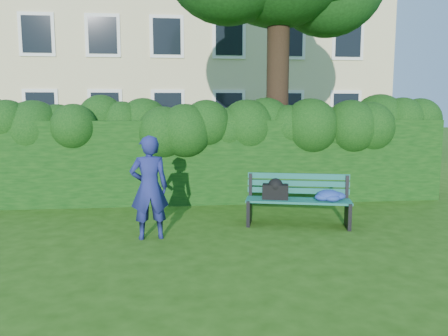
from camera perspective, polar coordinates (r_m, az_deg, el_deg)
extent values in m
plane|color=#254D0E|center=(7.71, 0.48, -7.61)|extent=(80.00, 80.00, 0.00)
cube|color=beige|center=(21.77, -3.96, 18.15)|extent=(16.00, 8.00, 12.00)
cube|color=white|center=(18.11, -22.80, 6.97)|extent=(1.30, 0.08, 1.60)
cube|color=black|center=(18.07, -22.83, 6.97)|extent=(1.05, 0.04, 1.35)
cube|color=white|center=(17.58, -15.22, 7.29)|extent=(1.30, 0.08, 1.60)
cube|color=black|center=(17.54, -15.24, 7.29)|extent=(1.05, 0.04, 1.35)
cube|color=white|center=(17.37, -7.32, 7.50)|extent=(1.30, 0.08, 1.60)
cube|color=black|center=(17.33, -7.32, 7.50)|extent=(1.05, 0.04, 1.35)
cube|color=white|center=(17.49, 0.64, 7.56)|extent=(1.30, 0.08, 1.60)
cube|color=black|center=(17.45, 0.65, 7.56)|extent=(1.05, 0.04, 1.35)
cube|color=white|center=(17.93, 8.34, 7.48)|extent=(1.30, 0.08, 1.60)
cube|color=black|center=(17.89, 8.38, 7.48)|extent=(1.05, 0.04, 1.35)
cube|color=white|center=(18.67, 15.55, 7.29)|extent=(1.30, 0.08, 1.60)
cube|color=black|center=(18.63, 15.60, 7.29)|extent=(1.05, 0.04, 1.35)
cube|color=white|center=(18.32, -23.27, 15.75)|extent=(1.30, 0.08, 1.60)
cube|color=black|center=(18.28, -23.30, 15.76)|extent=(1.05, 0.04, 1.35)
cube|color=white|center=(17.80, -15.55, 16.34)|extent=(1.30, 0.08, 1.60)
cube|color=black|center=(17.76, -15.57, 16.36)|extent=(1.05, 0.04, 1.35)
cube|color=white|center=(17.59, -7.48, 16.65)|extent=(1.30, 0.08, 1.60)
cube|color=black|center=(17.55, -7.48, 16.67)|extent=(1.05, 0.04, 1.35)
cube|color=white|center=(17.71, 0.65, 16.66)|extent=(1.30, 0.08, 1.60)
cube|color=black|center=(17.67, 0.67, 16.68)|extent=(1.05, 0.04, 1.35)
cube|color=white|center=(18.14, 8.52, 16.36)|extent=(1.30, 0.08, 1.60)
cube|color=black|center=(18.10, 8.56, 16.38)|extent=(1.05, 0.04, 1.35)
cube|color=white|center=(18.87, 15.87, 15.81)|extent=(1.30, 0.08, 1.60)
cube|color=black|center=(18.84, 15.92, 15.83)|extent=(1.05, 0.04, 1.35)
cube|color=black|center=(9.69, -1.01, 0.96)|extent=(10.00, 1.00, 1.80)
cylinder|color=black|center=(10.48, 7.03, 11.77)|extent=(0.52, 0.52, 5.58)
cube|color=#10534C|center=(7.57, 9.69, -4.50)|extent=(1.78, 0.54, 0.04)
cube|color=#10534C|center=(7.69, 9.67, -4.31)|extent=(1.78, 0.54, 0.04)
cube|color=#10534C|center=(7.80, 9.64, -4.13)|extent=(1.78, 0.54, 0.04)
cube|color=#10534C|center=(7.92, 9.62, -3.96)|extent=(1.78, 0.54, 0.04)
cube|color=#10534C|center=(7.97, 9.63, -2.93)|extent=(1.76, 0.48, 0.10)
cube|color=#10534C|center=(7.96, 9.65, -1.99)|extent=(1.76, 0.48, 0.10)
cube|color=#10534C|center=(7.95, 9.67, -1.06)|extent=(1.76, 0.48, 0.10)
cube|color=black|center=(7.82, 3.31, -5.74)|extent=(0.18, 0.50, 0.44)
cube|color=black|center=(7.98, 3.49, -2.31)|extent=(0.07, 0.07, 0.45)
cube|color=black|center=(7.72, 3.29, -4.24)|extent=(0.16, 0.42, 0.05)
cube|color=black|center=(7.87, 15.89, -5.94)|extent=(0.18, 0.50, 0.44)
cube|color=black|center=(8.03, 15.75, -2.52)|extent=(0.07, 0.07, 0.45)
cube|color=black|center=(7.77, 16.00, -4.45)|extent=(0.16, 0.42, 0.05)
cube|color=white|center=(7.69, 6.48, -4.02)|extent=(0.21, 0.17, 0.02)
cube|color=black|center=(7.71, 6.72, -3.08)|extent=(0.50, 0.34, 0.26)
imported|color=navy|center=(6.92, -9.73, -2.54)|extent=(0.65, 0.47, 1.64)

